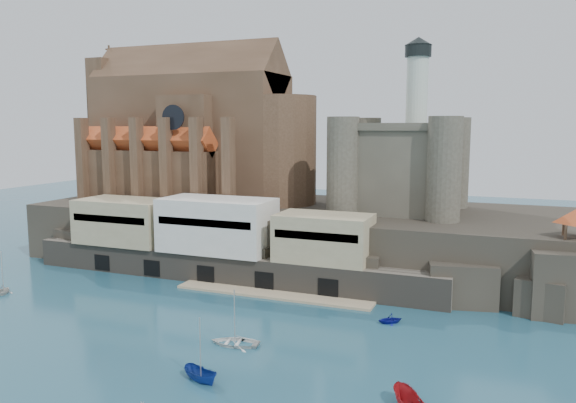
# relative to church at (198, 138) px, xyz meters

# --- Properties ---
(ground) EXTENTS (300.00, 300.00, 0.00)m
(ground) POSITION_rel_church_xyz_m (24.13, -41.85, -22.13)
(ground) COLOR navy
(ground) RESTS_ON ground
(promontory) EXTENTS (100.00, 36.00, 10.00)m
(promontory) POSITION_rel_church_xyz_m (23.94, -2.48, -17.20)
(promontory) COLOR black
(promontory) RESTS_ON ground
(quay) EXTENTS (70.00, 12.00, 13.05)m
(quay) POSITION_rel_church_xyz_m (13.94, -18.78, -16.06)
(quay) COLOR #5F574C
(quay) RESTS_ON ground
(church) EXTENTS (47.00, 25.93, 30.51)m
(church) POSITION_rel_church_xyz_m (0.00, 0.00, 0.00)
(church) COLOR #493222
(church) RESTS_ON promontory
(castle_keep) EXTENTS (21.20, 21.20, 29.30)m
(castle_keep) POSITION_rel_church_xyz_m (40.21, -0.78, -3.81)
(castle_keep) COLOR #49463A
(castle_keep) RESTS_ON promontory
(rock_outcrop) EXTENTS (14.50, 10.50, 8.70)m
(rock_outcrop) POSITION_rel_church_xyz_m (66.13, -16.01, -18.11)
(rock_outcrop) COLOR black
(rock_outcrop) RESTS_ON ground
(boat_2) EXTENTS (2.18, 2.15, 4.41)m
(boat_2) POSITION_rel_church_xyz_m (30.58, -51.82, -22.13)
(boat_2) COLOR navy
(boat_2) RESTS_ON ground
(boat_4) EXTENTS (3.31, 2.75, 3.30)m
(boat_4) POSITION_rel_church_xyz_m (-11.03, -37.82, -22.13)
(boat_4) COLOR beige
(boat_4) RESTS_ON ground
(boat_6) EXTENTS (1.75, 4.14, 5.62)m
(boat_6) POSITION_rel_church_xyz_m (29.48, -42.46, -22.13)
(boat_6) COLOR white
(boat_6) RESTS_ON ground
(boat_7) EXTENTS (2.90, 3.14, 3.12)m
(boat_7) POSITION_rel_church_xyz_m (44.40, -29.02, -22.13)
(boat_7) COLOR #0F148C
(boat_7) RESTS_ON ground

